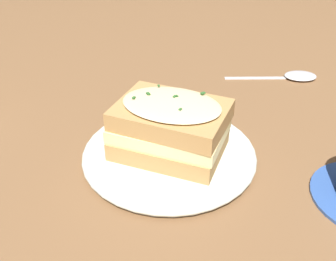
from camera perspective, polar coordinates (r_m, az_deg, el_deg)
name	(u,v)px	position (r m, az deg, el deg)	size (l,w,h in m)	color
ground_plane	(164,161)	(0.52, -0.60, -4.45)	(2.40, 2.40, 0.00)	brown
dinner_plate	(168,153)	(0.52, 0.00, -3.27)	(0.23, 0.23, 0.01)	silver
sandwich	(169,127)	(0.50, 0.15, 0.57)	(0.16, 0.17, 0.07)	#B2844C
spoon	(295,76)	(0.77, 17.97, 7.52)	(0.15, 0.12, 0.01)	silver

